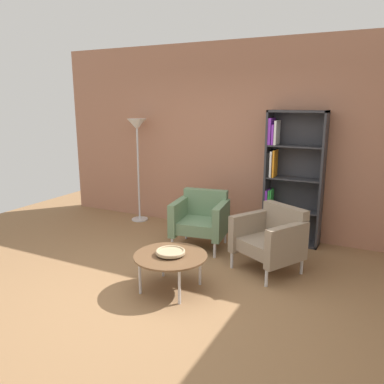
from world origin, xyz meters
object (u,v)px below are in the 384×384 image
(decorative_bowl, at_px, (170,252))
(floor_lamp_torchiere, at_px, (137,136))
(armchair_spare_guest, at_px, (201,218))
(bookshelf_tall, at_px, (289,178))
(coffee_table_low, at_px, (170,257))
(armchair_corner_red, at_px, (271,238))

(decorative_bowl, relative_size, floor_lamp_torchiere, 0.18)
(floor_lamp_torchiere, bearing_deg, decorative_bowl, -48.24)
(armchair_spare_guest, xyz_separation_m, floor_lamp_torchiere, (-1.49, 0.64, 1.03))
(bookshelf_tall, xyz_separation_m, armchair_spare_guest, (-1.03, -0.75, -0.53))
(decorative_bowl, height_order, floor_lamp_torchiere, floor_lamp_torchiere)
(coffee_table_low, bearing_deg, armchair_spare_guest, 101.54)
(decorative_bowl, bearing_deg, floor_lamp_torchiere, 131.76)
(bookshelf_tall, distance_m, floor_lamp_torchiere, 2.57)
(bookshelf_tall, xyz_separation_m, coffee_table_low, (-0.76, -2.08, -0.57))
(coffee_table_low, xyz_separation_m, floor_lamp_torchiere, (-1.76, 1.98, 1.08))
(coffee_table_low, bearing_deg, decorative_bowl, 45.00)
(coffee_table_low, distance_m, decorative_bowl, 0.06)
(coffee_table_low, relative_size, armchair_spare_guest, 1.00)
(bookshelf_tall, bearing_deg, decorative_bowl, -110.00)
(armchair_corner_red, bearing_deg, decorative_bowl, -100.88)
(armchair_corner_red, xyz_separation_m, floor_lamp_torchiere, (-2.59, 0.99, 1.03))
(armchair_corner_red, bearing_deg, floor_lamp_torchiere, -171.67)
(bookshelf_tall, height_order, decorative_bowl, bookshelf_tall)
(armchair_spare_guest, relative_size, armchair_corner_red, 0.86)
(armchair_corner_red, distance_m, floor_lamp_torchiere, 2.96)
(decorative_bowl, xyz_separation_m, floor_lamp_torchiere, (-1.76, 1.98, 1.01))
(decorative_bowl, bearing_deg, armchair_corner_red, 49.98)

